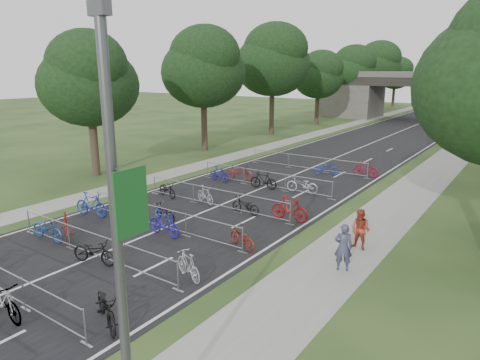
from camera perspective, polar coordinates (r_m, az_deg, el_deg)
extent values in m
cube|color=black|center=(54.54, 20.25, 5.95)|extent=(11.00, 140.00, 0.01)
cube|color=gray|center=(53.08, 28.60, 4.87)|extent=(3.00, 140.00, 0.01)
cube|color=gray|center=(56.90, 12.92, 6.79)|extent=(2.00, 140.00, 0.01)
cube|color=silver|center=(54.54, 20.25, 5.95)|extent=(0.12, 140.00, 0.00)
cube|color=#4A4742|center=(72.02, 14.71, 10.22)|extent=(8.00, 8.00, 5.00)
cube|color=black|center=(68.68, 24.06, 11.87)|extent=(30.00, 8.00, 1.20)
cube|color=#4A4742|center=(64.95, 23.45, 12.74)|extent=(30.00, 0.40, 0.90)
cube|color=#4A4742|center=(72.39, 24.76, 12.67)|extent=(30.00, 0.40, 0.90)
cylinder|color=#4C4C51|center=(7.67, -15.81, -10.97)|extent=(0.18, 0.18, 8.00)
cube|color=#4C4C51|center=(7.02, -18.25, 20.96)|extent=(0.35, 0.18, 0.22)
cube|color=#175121|center=(6.94, -14.28, -2.96)|extent=(0.03, 0.65, 1.10)
cylinder|color=#33261C|center=(31.63, -18.86, 4.35)|extent=(0.56, 0.56, 4.20)
ellipsoid|color=black|center=(31.22, -19.48, 11.79)|extent=(6.72, 6.72, 5.51)
sphere|color=black|center=(30.43, -19.80, 14.26)|extent=(5.38, 5.38, 5.38)
sphere|color=black|center=(31.96, -19.15, 10.35)|extent=(4.37, 4.37, 4.37)
cylinder|color=#33261C|center=(39.75, -4.79, 7.37)|extent=(0.56, 0.56, 4.72)
ellipsoid|color=black|center=(39.45, -4.93, 14.06)|extent=(7.56, 7.56, 6.20)
sphere|color=black|center=(38.70, -4.77, 16.29)|extent=(6.05, 6.05, 6.05)
sphere|color=black|center=(40.17, -5.00, 12.71)|extent=(4.91, 4.91, 4.91)
cylinder|color=#33261C|center=(49.47, 4.24, 9.07)|extent=(0.56, 0.56, 5.25)
ellipsoid|color=black|center=(49.26, 4.35, 15.04)|extent=(8.40, 8.40, 6.89)
sphere|color=black|center=(48.57, 4.71, 17.02)|extent=(6.72, 6.72, 6.72)
sphere|color=black|center=(49.95, 4.13, 13.83)|extent=(5.46, 5.46, 5.46)
cylinder|color=#33261C|center=(60.09, 10.21, 9.33)|extent=(0.56, 0.56, 4.20)
ellipsoid|color=black|center=(59.88, 10.39, 13.25)|extent=(6.72, 6.72, 5.51)
sphere|color=black|center=(59.17, 10.79, 14.53)|extent=(5.38, 5.38, 5.38)
sphere|color=black|center=(60.57, 10.12, 12.48)|extent=(4.37, 4.37, 4.37)
cylinder|color=#33261C|center=(71.10, 14.41, 10.08)|extent=(0.56, 0.56, 4.72)
ellipsoid|color=black|center=(70.93, 14.65, 13.81)|extent=(7.56, 7.56, 6.20)
sphere|color=black|center=(70.26, 15.05, 15.01)|extent=(6.05, 6.05, 6.05)
sphere|color=black|center=(71.59, 14.36, 13.07)|extent=(4.91, 4.91, 4.91)
cylinder|color=#33261C|center=(82.38, 17.48, 10.59)|extent=(0.56, 0.56, 5.25)
ellipsoid|color=black|center=(82.25, 17.76, 14.16)|extent=(8.40, 8.40, 6.89)
sphere|color=black|center=(81.62, 18.15, 15.32)|extent=(6.72, 6.72, 6.72)
sphere|color=black|center=(82.88, 17.47, 13.45)|extent=(5.46, 5.46, 5.46)
cylinder|color=#33261C|center=(93.88, 19.77, 10.48)|extent=(0.56, 0.56, 4.20)
ellipsoid|color=black|center=(93.75, 19.99, 12.99)|extent=(6.72, 6.72, 5.51)
sphere|color=black|center=(93.10, 20.34, 13.78)|extent=(5.38, 5.38, 5.38)
sphere|color=black|center=(94.38, 19.73, 12.50)|extent=(4.37, 4.37, 4.37)
cylinder|color=#97999E|center=(16.57, -29.34, -12.70)|extent=(9.20, 0.04, 0.04)
cylinder|color=#97999E|center=(15.15, -26.89, -13.37)|extent=(0.05, 0.05, 1.10)
cube|color=#97999E|center=(15.39, -26.66, -15.15)|extent=(0.50, 0.08, 0.03)
cylinder|color=#97999E|center=(12.79, -19.98, -17.96)|extent=(0.05, 0.05, 1.10)
cube|color=#97999E|center=(13.08, -19.77, -19.95)|extent=(0.50, 0.08, 0.03)
cylinder|color=#97999E|center=(17.84, -19.28, -6.65)|extent=(9.20, 0.04, 0.04)
cylinder|color=#97999E|center=(18.16, -19.05, -9.21)|extent=(9.20, 0.04, 0.04)
cylinder|color=#97999E|center=(21.75, -26.34, -4.98)|extent=(0.05, 0.05, 1.10)
cube|color=#97999E|center=(21.92, -26.19, -6.31)|extent=(0.50, 0.08, 0.03)
cylinder|color=#97999E|center=(19.22, -21.86, -6.96)|extent=(0.05, 0.05, 1.10)
cube|color=#97999E|center=(19.41, -21.71, -8.44)|extent=(0.50, 0.08, 0.03)
cylinder|color=#97999E|center=(16.87, -16.03, -9.45)|extent=(0.05, 0.05, 1.10)
cube|color=#97999E|center=(17.09, -15.90, -11.09)|extent=(0.50, 0.08, 0.03)
cylinder|color=#97999E|center=(14.79, -8.31, -12.53)|extent=(0.05, 0.05, 1.10)
cube|color=#97999E|center=(15.04, -8.24, -14.35)|extent=(0.50, 0.08, 0.03)
cylinder|color=#97999E|center=(20.12, -10.52, -3.68)|extent=(9.20, 0.04, 0.04)
cylinder|color=#97999E|center=(20.40, -10.41, -6.00)|extent=(9.20, 0.04, 0.04)
cylinder|color=#97999E|center=(23.65, -18.32, -2.70)|extent=(0.05, 0.05, 1.10)
cube|color=#97999E|center=(23.80, -18.22, -3.93)|extent=(0.50, 0.08, 0.03)
cylinder|color=#97999E|center=(21.35, -13.36, -4.18)|extent=(0.05, 0.05, 1.10)
cube|color=#97999E|center=(21.52, -13.27, -5.53)|extent=(0.50, 0.08, 0.03)
cylinder|color=#97999E|center=(19.26, -7.23, -5.94)|extent=(0.05, 0.05, 1.10)
cube|color=#97999E|center=(19.45, -7.18, -7.42)|extent=(0.50, 0.08, 0.03)
cylinder|color=#97999E|center=(17.47, 0.33, -8.01)|extent=(0.05, 0.05, 1.10)
cube|color=#97999E|center=(17.68, 0.32, -9.61)|extent=(0.50, 0.08, 0.03)
cylinder|color=#97999E|center=(22.95, -3.41, -1.18)|extent=(9.20, 0.04, 0.04)
cylinder|color=#97999E|center=(23.20, -3.37, -3.25)|extent=(9.20, 0.04, 0.04)
cylinder|color=#97999E|center=(26.10, -11.33, -0.65)|extent=(0.05, 0.05, 1.10)
cube|color=#97999E|center=(26.24, -11.27, -1.78)|extent=(0.50, 0.08, 0.03)
cylinder|color=#97999E|center=(24.04, -6.25, -1.76)|extent=(0.05, 0.05, 1.10)
cube|color=#97999E|center=(24.19, -6.22, -2.98)|extent=(0.50, 0.08, 0.03)
cylinder|color=#97999E|center=(22.21, -0.28, -3.04)|extent=(0.05, 0.05, 1.10)
cube|color=#97999E|center=(22.37, -0.28, -4.35)|extent=(0.50, 0.08, 0.03)
cylinder|color=#97999E|center=(20.67, 6.69, -4.49)|extent=(0.05, 0.05, 1.10)
cube|color=#97999E|center=(20.85, 6.64, -5.88)|extent=(0.50, 0.08, 0.03)
cylinder|color=#97999E|center=(26.91, 3.22, 1.16)|extent=(9.20, 0.04, 0.04)
cylinder|color=#97999E|center=(27.13, 3.20, -0.63)|extent=(9.20, 0.04, 0.04)
cylinder|color=#97999E|center=(29.65, -4.35, 1.39)|extent=(0.05, 0.05, 1.10)
cube|color=#97999E|center=(29.77, -4.33, 0.39)|extent=(0.50, 0.08, 0.03)
cylinder|color=#97999E|center=(27.85, 0.53, 0.58)|extent=(0.05, 0.05, 1.10)
cube|color=#97999E|center=(27.98, 0.53, -0.48)|extent=(0.50, 0.08, 0.03)
cylinder|color=#97999E|center=(26.28, 6.04, -0.35)|extent=(0.05, 0.05, 1.10)
cube|color=#97999E|center=(26.42, 6.01, -1.47)|extent=(0.50, 0.08, 0.03)
cylinder|color=#97999E|center=(25.00, 12.19, -1.37)|extent=(0.05, 0.05, 1.10)
cube|color=#97999E|center=(25.15, 12.12, -2.54)|extent=(0.50, 0.08, 0.03)
cylinder|color=#97999E|center=(32.05, 8.92, 3.17)|extent=(9.20, 0.04, 0.04)
cylinder|color=#97999E|center=(32.23, 8.86, 1.65)|extent=(9.20, 0.04, 0.04)
cylinder|color=#97999E|center=(34.38, 2.01, 3.24)|extent=(0.05, 0.05, 1.10)
cube|color=#97999E|center=(34.49, 2.00, 2.37)|extent=(0.50, 0.08, 0.03)
cylinder|color=#97999E|center=(32.84, 6.49, 2.63)|extent=(0.05, 0.05, 1.10)
cube|color=#97999E|center=(32.96, 6.47, 1.72)|extent=(0.50, 0.08, 0.03)
cylinder|color=#97999E|center=(31.53, 11.38, 1.94)|extent=(0.05, 0.05, 1.10)
cube|color=#97999E|center=(31.64, 11.34, 0.99)|extent=(0.50, 0.08, 0.03)
cylinder|color=#97999E|center=(30.46, 16.65, 1.18)|extent=(0.05, 0.05, 1.10)
cube|color=#97999E|center=(30.59, 16.58, 0.20)|extent=(0.50, 0.08, 0.03)
imported|color=#97999E|center=(14.90, -29.08, -13.84)|extent=(2.06, 0.63, 1.23)
imported|color=black|center=(13.46, -17.37, -15.94)|extent=(2.26, 1.60, 1.13)
imported|color=navy|center=(20.52, -24.28, -5.92)|extent=(2.05, 0.78, 1.06)
imported|color=maroon|center=(20.27, -22.14, -5.80)|extent=(1.94, 1.44, 1.16)
imported|color=black|center=(17.45, -18.86, -9.03)|extent=(2.02, 1.12, 1.01)
imported|color=#A9A8B0|center=(15.56, -6.91, -11.24)|extent=(1.74, 1.05, 1.01)
imported|color=navy|center=(22.92, -19.21, -3.13)|extent=(2.12, 0.90, 1.24)
imported|color=#97999E|center=(21.38, -10.07, -4.29)|extent=(1.74, 0.88, 0.88)
imported|color=navy|center=(19.45, -10.08, -5.75)|extent=(1.95, 0.62, 1.16)
imported|color=maroon|center=(17.97, 0.26, -7.72)|extent=(1.79, 1.13, 0.89)
imported|color=black|center=(25.36, -9.65, -1.20)|extent=(1.91, 1.12, 0.95)
imported|color=#939299|center=(23.83, -4.67, -2.00)|extent=(1.71, 1.00, 0.99)
imported|color=black|center=(22.09, 0.72, -3.42)|extent=(1.73, 0.68, 0.89)
imported|color=maroon|center=(21.20, 6.63, -3.83)|extent=(2.04, 0.58, 1.22)
imported|color=navy|center=(28.52, -2.78, 0.80)|extent=(1.70, 0.62, 1.00)
imported|color=maroon|center=(28.85, -0.10, 1.01)|extent=(2.08, 1.07, 1.04)
imported|color=black|center=(26.72, 3.15, -0.06)|extent=(1.85, 0.74, 1.08)
imported|color=#B8B7C0|center=(26.08, 8.28, -0.61)|extent=(2.05, 0.97, 1.03)
imported|color=#1C2C9C|center=(30.92, 11.38, 1.56)|extent=(1.91, 1.35, 0.95)
imported|color=maroon|center=(31.11, 16.49, 1.47)|extent=(1.92, 0.79, 1.12)
imported|color=#373853|center=(16.33, 13.60, -8.73)|extent=(0.78, 0.67, 1.81)
imported|color=#9B3521|center=(18.35, 15.75, -6.43)|extent=(0.92, 0.77, 1.71)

